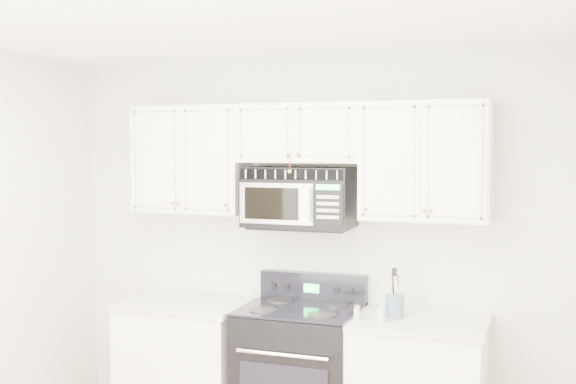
% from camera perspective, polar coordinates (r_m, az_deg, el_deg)
% --- Properties ---
extents(room, '(3.51, 3.51, 2.61)m').
position_cam_1_polar(room, '(3.42, -7.44, -8.02)').
color(room, '#9D7C53').
rests_on(room, ground).
extents(base_cabinet_left, '(0.86, 0.65, 0.92)m').
position_cam_1_polar(base_cabinet_left, '(5.23, -7.99, -13.78)').
color(base_cabinet_left, silver).
rests_on(base_cabinet_left, ground).
extents(range, '(0.75, 0.69, 1.12)m').
position_cam_1_polar(range, '(4.89, 0.99, -14.28)').
color(range, black).
rests_on(range, ground).
extents(upper_cabinets, '(2.44, 0.37, 0.75)m').
position_cam_1_polar(upper_cabinets, '(4.81, 1.15, 2.98)').
color(upper_cabinets, silver).
rests_on(upper_cabinets, ground).
extents(microwave, '(0.72, 0.41, 0.40)m').
position_cam_1_polar(microwave, '(4.81, 0.89, -0.40)').
color(microwave, black).
rests_on(microwave, ground).
extents(utensil_crock, '(0.12, 0.12, 0.31)m').
position_cam_1_polar(utensil_crock, '(4.61, 8.44, -8.83)').
color(utensil_crock, slate).
rests_on(utensil_crock, base_cabinet_right).
extents(shaker_salt, '(0.04, 0.04, 0.09)m').
position_cam_1_polar(shaker_salt, '(4.53, 5.46, -9.42)').
color(shaker_salt, silver).
rests_on(shaker_salt, base_cabinet_right).
extents(shaker_pepper, '(0.04, 0.04, 0.10)m').
position_cam_1_polar(shaker_pepper, '(4.49, 7.34, -9.46)').
color(shaker_pepper, silver).
rests_on(shaker_pepper, base_cabinet_right).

